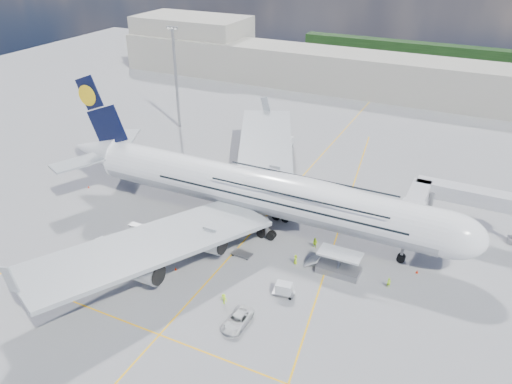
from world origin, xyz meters
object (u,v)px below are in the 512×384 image
at_px(dolly_nose_far, 284,289).
at_px(cone_wing_left_inner, 275,185).
at_px(dolly_nose_near, 242,254).
at_px(catering_truck_outer, 278,139).
at_px(airliner, 260,191).
at_px(cone_tail, 88,187).
at_px(dolly_row_b, 102,244).
at_px(dolly_row_a, 148,260).
at_px(cone_wing_right_outer, 176,269).
at_px(cone_wing_right_inner, 190,237).
at_px(cone_nose, 417,272).
at_px(catering_truck_inner, 266,161).
at_px(crew_wing, 163,261).
at_px(light_mast, 176,77).
at_px(crew_loader, 315,243).
at_px(cone_wing_left_outer, 254,152).
at_px(jet_bridge, 449,200).
at_px(crew_tug, 224,299).
at_px(dolly_back, 138,225).
at_px(service_van, 237,320).
at_px(crew_nose, 389,283).
at_px(cargo_loader, 338,266).
at_px(baggage_tug, 164,238).
at_px(dolly_row_c, 94,264).
at_px(crew_van, 295,259).

relative_size(dolly_nose_far, cone_wing_left_inner, 5.39).
bearing_deg(dolly_nose_near, catering_truck_outer, 108.88).
height_order(airliner, cone_tail, airliner).
bearing_deg(dolly_nose_near, dolly_row_b, -156.05).
height_order(dolly_row_a, cone_wing_right_outer, cone_wing_right_outer).
bearing_deg(dolly_nose_far, cone_wing_right_inner, 154.06).
height_order(dolly_row_b, cone_wing_right_outer, dolly_row_b).
bearing_deg(cone_wing_right_inner, cone_nose, 10.95).
relative_size(dolly_row_b, catering_truck_inner, 0.51).
bearing_deg(airliner, crew_wing, -116.13).
bearing_deg(dolly_nose_far, dolly_row_a, 177.47).
distance_m(light_mast, dolly_row_a, 61.47).
bearing_deg(catering_truck_inner, crew_loader, -68.00).
relative_size(catering_truck_inner, cone_wing_left_outer, 11.31).
xyz_separation_m(dolly_nose_far, dolly_nose_near, (-9.85, 5.90, -0.70)).
relative_size(jet_bridge, crew_wing, 11.03).
bearing_deg(crew_loader, crew_tug, -94.14).
distance_m(dolly_back, service_van, 30.61).
height_order(airliner, catering_truck_inner, airliner).
bearing_deg(jet_bridge, crew_nose, -105.74).
bearing_deg(cone_wing_right_outer, light_mast, 123.02).
distance_m(cargo_loader, cone_nose, 12.27).
height_order(dolly_nose_far, baggage_tug, dolly_nose_far).
height_order(dolly_row_b, cone_nose, dolly_row_b).
bearing_deg(jet_bridge, dolly_row_c, -145.08).
height_order(crew_wing, crew_van, crew_wing).
height_order(cargo_loader, catering_truck_outer, catering_truck_outer).
distance_m(dolly_back, cone_nose, 47.47).
xyz_separation_m(airliner, cargo_loader, (16.56, -7.11, -5.62)).
height_order(light_mast, dolly_row_a, light_mast).
height_order(crew_van, cone_wing_right_inner, crew_van).
distance_m(light_mast, cone_wing_right_outer, 63.92).
relative_size(dolly_row_c, service_van, 0.69).
bearing_deg(jet_bridge, dolly_back, -156.85).
distance_m(catering_truck_inner, cone_wing_left_outer, 8.98).
distance_m(jet_bridge, cone_wing_left_inner, 34.01).
bearing_deg(cone_wing_right_inner, catering_truck_outer, 93.05).
bearing_deg(catering_truck_outer, crew_loader, -69.26).
height_order(dolly_back, cone_wing_left_outer, cone_wing_left_outer).
xyz_separation_m(cargo_loader, cone_tail, (-53.95, 4.63, -1.01)).
bearing_deg(cone_wing_right_inner, cone_wing_left_inner, 77.29).
distance_m(jet_bridge, cone_tail, 68.59).
distance_m(airliner, cone_tail, 38.06).
distance_m(cone_nose, cone_wing_left_outer, 52.09).
xyz_separation_m(catering_truck_inner, crew_nose, (33.24, -28.91, -0.86)).
relative_size(light_mast, cone_wing_left_inner, 41.28).
relative_size(crew_loader, cone_wing_left_outer, 3.34).
height_order(dolly_row_b, cone_wing_left_inner, dolly_row_b).
xyz_separation_m(dolly_back, cone_wing_left_inner, (15.53, 24.37, -0.05)).
relative_size(jet_bridge, catering_truck_outer, 2.56).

